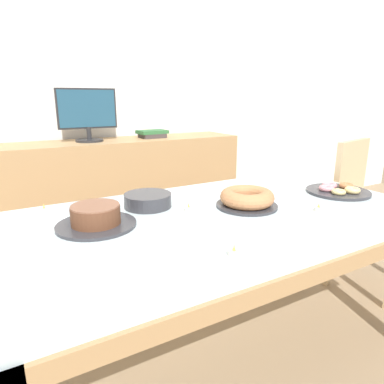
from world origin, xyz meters
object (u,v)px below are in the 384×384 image
Objects in this scene: cake_golden_bundt at (247,199)px; tealight_near_cakes at (189,208)px; chair at (365,207)px; cake_chocolate_round at (96,217)px; tealight_near_front at (234,252)px; computer_monitor at (88,115)px; book_stack at (152,134)px; tealight_right_edge at (44,209)px; plate_stack at (148,200)px; tealight_centre at (319,208)px; pastry_platter at (338,190)px.

tealight_near_cakes is at bearing 161.58° from cake_golden_bundt.
chair is 3.15× the size of cake_chocolate_round.
chair is 1.72m from cake_chocolate_round.
chair is 1.50m from tealight_near_front.
computer_monitor is 0.53m from book_stack.
chair is at bearing -7.94° from tealight_right_edge.
plate_stack is at bearing 93.76° from tealight_near_front.
computer_monitor is 10.60× the size of tealight_near_front.
cake_chocolate_round is at bearing 171.69° from cake_golden_bundt.
plate_stack is at bearing -20.69° from tealight_right_edge.
tealight_centre is at bearing -29.19° from tealight_right_edge.
computer_monitor is 10.60× the size of tealight_centre.
computer_monitor reaches higher than tealight_near_cakes.
cake_golden_bundt is 0.31m from tealight_centre.
tealight_right_edge is at bearing -113.63° from computer_monitor.
tealight_near_cakes and tealight_near_front have the same top height.
tealight_centre and tealight_right_edge have the same top height.
book_stack reaches higher than tealight_centre.
pastry_platter is at bearing -9.39° from tealight_near_cakes.
chair is at bearing -4.11° from plate_stack.
cake_golden_bundt is at bearing -96.85° from book_stack.
pastry_platter is at bearing 24.81° from tealight_centre.
tealight_right_edge is (-0.41, 0.16, -0.02)m from plate_stack.
cake_chocolate_round is (-1.71, -0.02, 0.24)m from chair.
book_stack is at bearing 65.52° from plate_stack.
chair is 2.22× the size of computer_monitor.
plate_stack reaches higher than tealight_centre.
book_stack is 1.12× the size of plate_stack.
book_stack is at bearing 92.16° from tealight_centre.
tealight_near_front is at bearing -160.53° from pastry_platter.
cake_chocolate_round is at bearing -179.21° from chair.
tealight_centre is (0.61, -0.42, -0.02)m from plate_stack.
cake_chocolate_round is 0.29m from plate_stack.
tealight_right_edge is (-0.15, 0.28, -0.03)m from cake_chocolate_round.
pastry_platter is 0.95m from tealight_near_front.
cake_golden_bundt reaches higher than tealight_near_cakes.
tealight_near_cakes is (-0.80, 0.13, -0.00)m from pastry_platter.
cake_chocolate_round is at bearing 173.16° from pastry_platter.
tealight_right_edge is 0.87m from tealight_near_front.
computer_monitor is 2.02× the size of plate_stack.
pastry_platter is 7.77× the size of tealight_near_front.
book_stack is 1.64m from tealight_centre.
computer_monitor is at bearing 109.06° from tealight_centre.
cake_chocolate_round reaches higher than pastry_platter.
plate_stack is at bearing 145.78° from tealight_centre.
tealight_near_cakes is at bearing -178.50° from chair.
tealight_near_front is at bearing -133.09° from cake_golden_bundt.
tealight_near_cakes is 0.46m from tealight_near_front.
chair is 1.10m from cake_golden_bundt.
plate_stack is at bearing 175.89° from chair.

